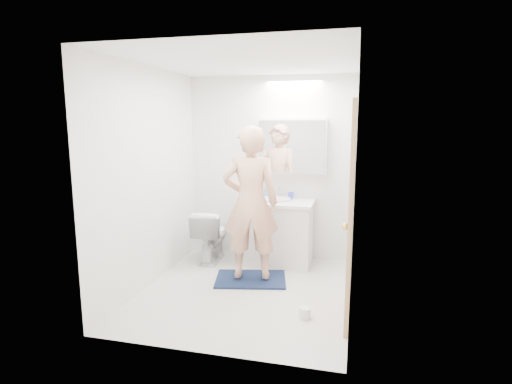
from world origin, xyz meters
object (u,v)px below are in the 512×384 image
(vanity_cabinet, at_px, (276,233))
(toilet, at_px, (211,235))
(soap_bottle_b, at_px, (267,192))
(toilet_paper_roll, at_px, (305,313))
(person, at_px, (251,203))
(soap_bottle_a, at_px, (257,189))
(toothbrush_cup, at_px, (291,196))
(medicine_cabinet, at_px, (292,146))

(vanity_cabinet, bearing_deg, toilet, -172.26)
(vanity_cabinet, xyz_separation_m, soap_bottle_b, (-0.16, 0.18, 0.51))
(soap_bottle_b, height_order, toilet_paper_roll, soap_bottle_b)
(vanity_cabinet, relative_size, person, 0.52)
(person, distance_m, soap_bottle_a, 0.82)
(vanity_cabinet, distance_m, toothbrush_cup, 0.53)
(soap_bottle_a, xyz_separation_m, toilet_paper_roll, (0.85, -1.58, -0.88))
(vanity_cabinet, relative_size, soap_bottle_a, 4.12)
(vanity_cabinet, xyz_separation_m, medicine_cabinet, (0.16, 0.21, 1.11))
(medicine_cabinet, xyz_separation_m, toothbrush_cup, (0.00, -0.05, -0.64))
(medicine_cabinet, xyz_separation_m, person, (-0.33, -0.87, -0.59))
(toilet, bearing_deg, soap_bottle_a, -158.15)
(person, bearing_deg, toilet, -50.87)
(toilet, relative_size, soap_bottle_b, 4.35)
(toilet, xyz_separation_m, toilet_paper_roll, (1.41, -1.31, -0.29))
(toilet_paper_roll, bearing_deg, soap_bottle_b, 114.10)
(soap_bottle_b, bearing_deg, toilet, -156.79)
(vanity_cabinet, height_order, medicine_cabinet, medicine_cabinet)
(toilet, height_order, soap_bottle_b, soap_bottle_b)
(soap_bottle_b, bearing_deg, person, -90.39)
(soap_bottle_a, bearing_deg, soap_bottle_b, 12.71)
(toilet, xyz_separation_m, soap_bottle_b, (0.69, 0.29, 0.56))
(soap_bottle_a, bearing_deg, toilet, -154.47)
(toilet, height_order, toothbrush_cup, toothbrush_cup)
(medicine_cabinet, relative_size, soap_bottle_a, 4.02)
(soap_bottle_b, height_order, toothbrush_cup, soap_bottle_b)
(vanity_cabinet, distance_m, person, 0.86)
(vanity_cabinet, bearing_deg, soap_bottle_b, 131.27)
(toilet, bearing_deg, toothbrush_cup, -168.43)
(toothbrush_cup, bearing_deg, medicine_cabinet, 90.16)
(medicine_cabinet, distance_m, person, 1.10)
(person, distance_m, soap_bottle_b, 0.84)
(soap_bottle_a, relative_size, toilet_paper_roll, 1.99)
(person, bearing_deg, medicine_cabinet, -122.64)
(person, distance_m, toothbrush_cup, 0.89)
(person, relative_size, soap_bottle_b, 11.00)
(toilet, relative_size, soap_bottle_a, 3.13)
(vanity_cabinet, distance_m, toilet, 0.85)
(vanity_cabinet, height_order, toilet, vanity_cabinet)
(soap_bottle_b, xyz_separation_m, toothbrush_cup, (0.32, -0.02, -0.04))
(soap_bottle_a, distance_m, toothbrush_cup, 0.46)
(person, bearing_deg, vanity_cabinet, -116.01)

